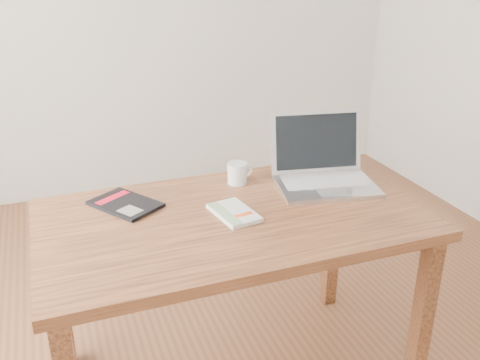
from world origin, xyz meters
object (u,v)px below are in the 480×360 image
object	(u,v)px
coffee_mug	(238,173)
white_guidebook	(234,213)
black_guidebook	(125,204)
laptop	(323,170)
desk	(233,236)

from	to	relation	value
coffee_mug	white_guidebook	bearing A→B (deg)	-128.85
white_guidebook	black_guidebook	size ratio (longest dim) A/B	0.73
white_guidebook	coffee_mug	bearing A→B (deg)	57.56
black_guidebook	laptop	xyz separation A→B (m)	(0.78, -0.06, 0.05)
black_guidebook	coffee_mug	distance (m)	0.46
laptop	coffee_mug	xyz separation A→B (m)	(-0.32, 0.12, -0.01)
desk	white_guidebook	size ratio (longest dim) A/B	6.27
black_guidebook	desk	bearing A→B (deg)	-63.44
black_guidebook	coffee_mug	size ratio (longest dim) A/B	2.62
laptop	coffee_mug	world-z (taller)	laptop
white_guidebook	black_guidebook	world-z (taller)	white_guidebook
desk	white_guidebook	world-z (taller)	white_guidebook
black_guidebook	coffee_mug	bearing A→B (deg)	-26.30
white_guidebook	black_guidebook	distance (m)	0.41
desk	coffee_mug	size ratio (longest dim) A/B	11.96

